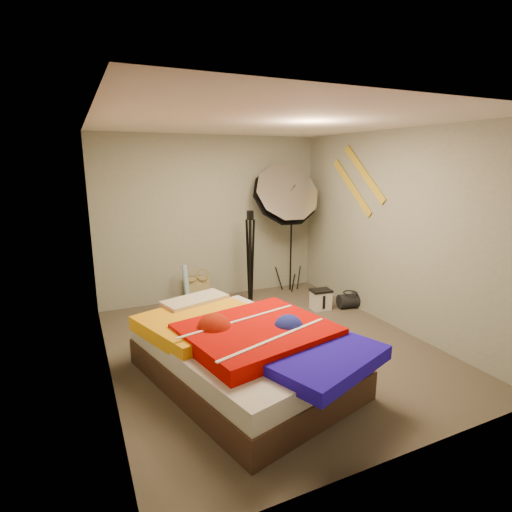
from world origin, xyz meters
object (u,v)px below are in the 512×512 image
camera_case (321,300)px  bed (244,351)px  tote_bag (197,289)px  duffel_bag (350,301)px  wrapping_roll (186,287)px  camera_tripod (250,252)px  photo_umbrella (284,197)px

camera_case → bed: (-1.78, -1.32, 0.17)m
camera_case → bed: bed is taller
tote_bag → duffel_bag: 2.32m
tote_bag → wrapping_roll: wrapping_roll is taller
duffel_bag → bed: bed is taller
tote_bag → camera_tripod: bearing=-26.4°
wrapping_roll → bed: size_ratio=0.26×
camera_case → duffel_bag: 0.45m
tote_bag → camera_case: size_ratio=1.38×
camera_case → camera_tripod: bearing=149.3°
camera_case → bed: 2.22m
wrapping_roll → photo_umbrella: photo_umbrella is taller
duffel_bag → photo_umbrella: size_ratio=0.16×
camera_case → photo_umbrella: (-0.15, 0.88, 1.44)m
bed → camera_tripod: 2.23m
bed → photo_umbrella: size_ratio=1.12×
wrapping_roll → photo_umbrella: bearing=0.2°
duffel_bag → bed: size_ratio=0.14×
photo_umbrella → tote_bag: bearing=169.9°
photo_umbrella → bed: bearing=-126.6°
tote_bag → duffel_bag: (1.96, -1.25, -0.08)m
tote_bag → camera_case: bearing=-27.9°
wrapping_roll → camera_tripod: camera_tripod is taller
camera_case → photo_umbrella: bearing=106.4°
tote_bag → bed: bearing=-87.5°
tote_bag → camera_tripod: (0.69, -0.48, 0.62)m
tote_bag → bed: bed is taller
wrapping_roll → camera_tripod: bearing=-13.9°
tote_bag → bed: 2.45m
wrapping_roll → camera_tripod: 1.07m
tote_bag → bed: (-0.25, -2.44, 0.12)m
wrapping_roll → duffel_bag: (2.19, -1.00, -0.22)m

